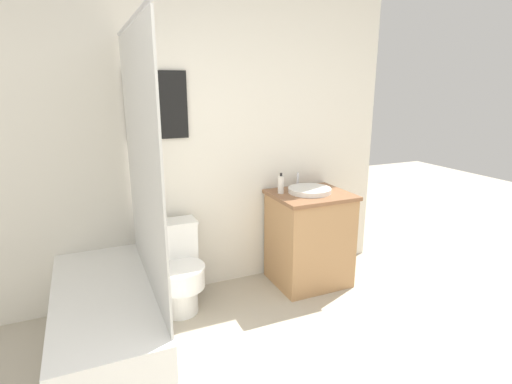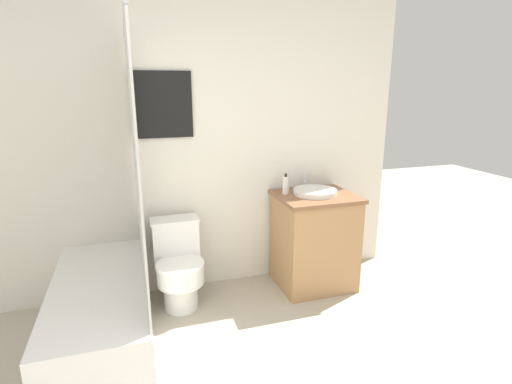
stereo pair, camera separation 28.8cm
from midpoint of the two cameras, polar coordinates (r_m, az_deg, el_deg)
wall_back at (r=3.18m, az=-10.38°, el=7.69°), size 3.26×0.07×2.50m
shower_area at (r=2.72m, az=-23.28°, el=-16.12°), size 0.58×1.37×1.98m
toilet at (r=3.11m, az=-13.86°, el=-10.54°), size 0.37×0.51×0.66m
vanity at (r=3.40m, az=5.20°, el=-6.61°), size 0.63×0.55×0.79m
sink at (r=3.29m, az=5.18°, el=0.24°), size 0.35×0.39×0.13m
soap_bottle at (r=3.24m, az=1.04°, el=1.06°), size 0.05×0.05×0.17m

